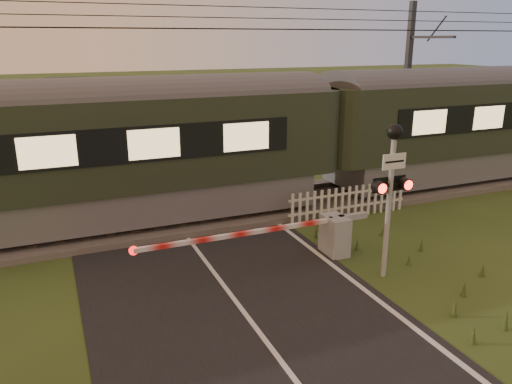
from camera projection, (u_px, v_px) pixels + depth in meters
name	position (u px, v px, depth m)	size (l,w,h in m)	color
ground	(256.00, 330.00, 9.37)	(160.00, 160.00, 0.00)	#304018
road	(262.00, 335.00, 9.16)	(6.00, 140.00, 0.03)	black
track_bed	(173.00, 217.00, 15.08)	(140.00, 3.40, 0.39)	#47423D
overhead_wires	(163.00, 20.00, 13.41)	(120.00, 0.62, 0.62)	black
train	(320.00, 134.00, 16.28)	(42.21, 2.91, 3.93)	slate
boom_gate	(325.00, 234.00, 12.42)	(5.98, 0.77, 1.03)	gray
crossing_signal	(391.00, 174.00, 10.79)	(0.90, 0.36, 3.52)	gray
picket_fence	(349.00, 202.00, 15.12)	(4.07, 0.08, 0.98)	silver
catenary_mast	(407.00, 86.00, 19.80)	(0.21, 2.45, 6.61)	#2D2D30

